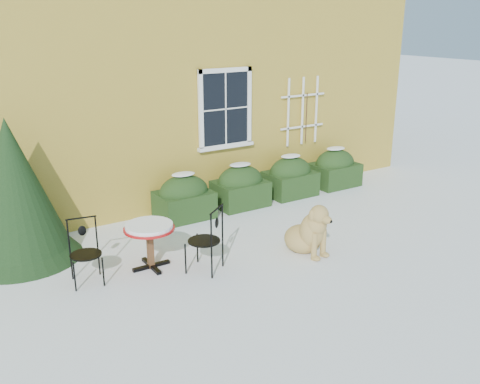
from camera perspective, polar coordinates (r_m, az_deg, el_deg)
ground at (r=8.71m, az=3.58°, el=-7.38°), size 80.00×80.00×0.00m
house at (r=14.12m, az=-13.76°, el=15.52°), size 12.40×8.40×6.40m
hedge_row at (r=11.39m, az=2.78°, el=1.07°), size 4.95×0.80×0.91m
evergreen_shrub at (r=9.18m, az=-22.82°, el=-1.18°), size 1.91×1.91×2.31m
bistro_table at (r=8.35m, az=-9.65°, el=-4.18°), size 0.79×0.79×0.73m
patio_chair_near at (r=8.20m, az=-3.57°, el=-5.04°), size 0.65×0.65×1.05m
patio_chair_far at (r=8.19m, az=-16.18°, el=-6.12°), size 0.50×0.49×0.97m
dog at (r=8.89m, az=7.38°, el=-4.32°), size 0.66×1.04×0.93m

